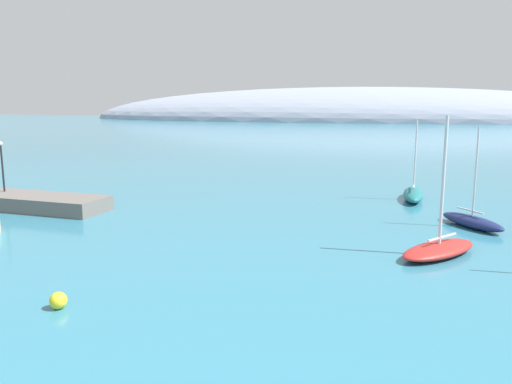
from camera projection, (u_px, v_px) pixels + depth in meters
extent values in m
ellipsoid|color=#8E99AD|center=(349.00, 120.00, 254.38)|extent=(279.63, 86.58, 32.40)
ellipsoid|color=#1E6B70|center=(413.00, 195.00, 47.12)|extent=(1.78, 6.69, 1.05)
cylinder|color=silver|center=(415.00, 155.00, 46.48)|extent=(0.14, 0.14, 6.36)
cube|color=silver|center=(414.00, 186.00, 46.69)|extent=(0.11, 3.01, 0.10)
ellipsoid|color=red|center=(439.00, 250.00, 30.10)|extent=(5.59, 6.39, 0.74)
cylinder|color=silver|center=(443.00, 181.00, 29.38)|extent=(0.19, 0.19, 7.49)
cube|color=silver|center=(442.00, 237.00, 30.14)|extent=(1.75, 2.31, 0.10)
ellipsoid|color=navy|center=(472.00, 222.00, 36.88)|extent=(4.75, 5.46, 0.85)
cylinder|color=silver|center=(476.00, 172.00, 36.25)|extent=(0.13, 0.13, 6.46)
cube|color=silver|center=(470.00, 210.00, 36.98)|extent=(1.63, 2.07, 0.10)
sphere|color=yellow|center=(58.00, 300.00, 22.37)|extent=(0.76, 0.76, 0.76)
cylinder|color=black|center=(3.00, 169.00, 44.31)|extent=(0.16, 0.16, 4.02)
sphere|color=#EAEACC|center=(0.00, 143.00, 43.93)|extent=(0.36, 0.36, 0.36)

